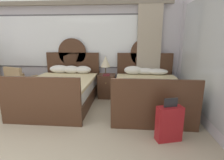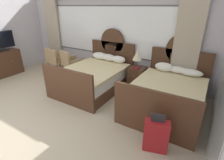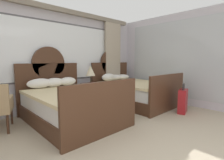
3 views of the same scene
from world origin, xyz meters
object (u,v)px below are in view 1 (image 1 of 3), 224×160
at_px(bed_near_window, 62,90).
at_px(table_lamp_on_nightstand, 105,62).
at_px(nightstand_between_beds, 107,86).
at_px(armchair_by_window_left, 20,80).
at_px(suitcase_on_floor, 169,123).
at_px(book_on_nightstand, 106,75).
at_px(bed_near_mirror, 148,92).

relative_size(bed_near_window, table_lamp_on_nightstand, 4.17).
bearing_deg(nightstand_between_beds, armchair_by_window_left, -174.19).
relative_size(nightstand_between_beds, suitcase_on_floor, 0.89).
relative_size(bed_near_window, nightstand_between_beds, 3.34).
distance_m(bed_near_window, armchair_by_window_left, 1.41).
relative_size(book_on_nightstand, suitcase_on_floor, 0.35).
relative_size(bed_near_window, suitcase_on_floor, 2.98).
bearing_deg(bed_near_window, bed_near_mirror, -0.07).
bearing_deg(bed_near_mirror, bed_near_window, 179.93).
distance_m(bed_near_mirror, table_lamp_on_nightstand, 1.44).
bearing_deg(armchair_by_window_left, bed_near_mirror, -6.57).
bearing_deg(table_lamp_on_nightstand, armchair_by_window_left, -173.97).
height_order(bed_near_window, book_on_nightstand, bed_near_window).
distance_m(bed_near_mirror, book_on_nightstand, 1.24).
bearing_deg(suitcase_on_floor, armchair_by_window_left, 153.34).
bearing_deg(bed_near_window, table_lamp_on_nightstand, 32.03).
bearing_deg(book_on_nightstand, nightstand_between_beds, 91.42).
height_order(table_lamp_on_nightstand, suitcase_on_floor, table_lamp_on_nightstand).
bearing_deg(table_lamp_on_nightstand, bed_near_mirror, -30.59).
bearing_deg(bed_near_window, armchair_by_window_left, 163.47).
relative_size(nightstand_between_beds, table_lamp_on_nightstand, 1.25).
xyz_separation_m(bed_near_window, table_lamp_on_nightstand, (1.04, 0.65, 0.64)).
height_order(nightstand_between_beds, table_lamp_on_nightstand, table_lamp_on_nightstand).
bearing_deg(book_on_nightstand, bed_near_window, -152.88).
bearing_deg(suitcase_on_floor, table_lamp_on_nightstand, 121.62).
bearing_deg(suitcase_on_floor, nightstand_between_beds, 121.03).
distance_m(table_lamp_on_nightstand, book_on_nightstand, 0.37).
height_order(armchair_by_window_left, suitcase_on_floor, armchair_by_window_left).
bearing_deg(suitcase_on_floor, bed_near_window, 148.18).
xyz_separation_m(bed_near_mirror, table_lamp_on_nightstand, (-1.11, 0.66, 0.64)).
distance_m(nightstand_between_beds, suitcase_on_floor, 2.45).
relative_size(bed_near_mirror, nightstand_between_beds, 3.34).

